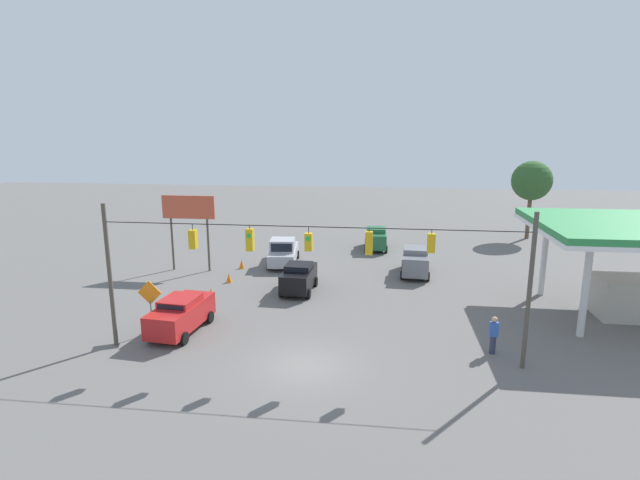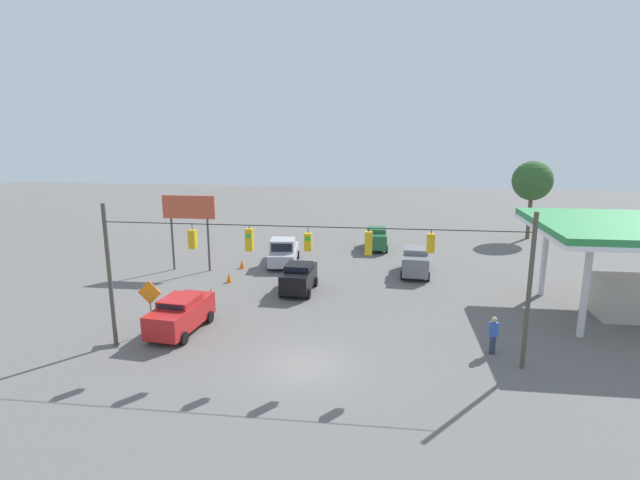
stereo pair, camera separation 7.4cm
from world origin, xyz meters
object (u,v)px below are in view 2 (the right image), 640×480
(pickup_truck_silver_withflow_far, at_px, (284,252))
(work_zone_sign, at_px, (150,297))
(sedan_grey_oncoming_far, at_px, (416,261))
(sedan_green_oncoming_deep, at_px, (376,238))
(sedan_red_parked_shoulder, at_px, (181,314))
(traffic_cone_third, at_px, (229,278))
(gas_station, at_px, (638,249))
(sedan_black_withflow_mid, at_px, (299,277))
(overhead_signal_span, at_px, (308,263))
(traffic_cone_fourth, at_px, (242,264))
(pedestrian, at_px, (493,335))
(roadside_billboard, at_px, (189,215))
(tree_horizon_left, at_px, (532,181))
(traffic_cone_nearest, at_px, (189,315))
(traffic_cone_second, at_px, (211,293))

(pickup_truck_silver_withflow_far, distance_m, work_zone_sign, 14.68)
(sedan_grey_oncoming_far, distance_m, pickup_truck_silver_withflow_far, 10.15)
(sedan_green_oncoming_deep, bearing_deg, sedan_grey_oncoming_far, 111.41)
(sedan_red_parked_shoulder, distance_m, traffic_cone_third, 8.58)
(gas_station, bearing_deg, pickup_truck_silver_withflow_far, -21.31)
(sedan_green_oncoming_deep, xyz_separation_m, sedan_black_withflow_mid, (4.78, 12.40, -0.03))
(overhead_signal_span, xyz_separation_m, gas_station, (-17.24, -7.24, -0.58))
(traffic_cone_fourth, xyz_separation_m, pedestrian, (-15.77, 12.76, 0.60))
(traffic_cone_fourth, bearing_deg, roadside_billboard, 14.32)
(roadside_billboard, relative_size, work_zone_sign, 1.98)
(traffic_cone_third, xyz_separation_m, tree_horizon_left, (-24.29, -17.27, 5.20))
(pickup_truck_silver_withflow_far, bearing_deg, gas_station, 158.69)
(gas_station, bearing_deg, tree_horizon_left, -89.85)
(traffic_cone_third, bearing_deg, pedestrian, 149.51)
(traffic_cone_nearest, distance_m, work_zone_sign, 2.78)
(sedan_red_parked_shoulder, xyz_separation_m, roadside_billboard, (3.80, -11.18, 3.23))
(pedestrian, bearing_deg, traffic_cone_nearest, -7.67)
(traffic_cone_nearest, bearing_deg, pedestrian, 172.33)
(sedan_black_withflow_mid, xyz_separation_m, traffic_cone_nearest, (5.18, 5.78, -0.63))
(traffic_cone_third, xyz_separation_m, gas_station, (-24.35, 3.31, 3.59))
(sedan_black_withflow_mid, bearing_deg, traffic_cone_nearest, 48.15)
(sedan_red_parked_shoulder, relative_size, sedan_green_oncoming_deep, 1.14)
(sedan_grey_oncoming_far, relative_size, pickup_truck_silver_withflow_far, 0.82)
(sedan_grey_oncoming_far, bearing_deg, pickup_truck_silver_withflow_far, -8.75)
(tree_horizon_left, bearing_deg, overhead_signal_span, 58.30)
(overhead_signal_span, height_order, sedan_black_withflow_mid, overhead_signal_span)
(roadside_billboard, distance_m, work_zone_sign, 12.03)
(pickup_truck_silver_withflow_far, height_order, traffic_cone_nearest, pickup_truck_silver_withflow_far)
(sedan_red_parked_shoulder, relative_size, traffic_cone_nearest, 6.94)
(overhead_signal_span, distance_m, gas_station, 18.71)
(gas_station, distance_m, roadside_billboard, 28.66)
(traffic_cone_third, xyz_separation_m, pedestrian, (-15.67, 9.22, 0.60))
(traffic_cone_third, bearing_deg, sedan_red_parked_shoulder, 90.77)
(traffic_cone_nearest, relative_size, roadside_billboard, 0.12)
(gas_station, relative_size, roadside_billboard, 1.95)
(pedestrian, relative_size, tree_horizon_left, 0.25)
(pedestrian, bearing_deg, traffic_cone_second, -20.56)
(sedan_black_withflow_mid, xyz_separation_m, pickup_truck_silver_withflow_far, (2.30, -6.41, 0.01))
(work_zone_sign, bearing_deg, traffic_cone_nearest, -123.50)
(sedan_black_withflow_mid, height_order, pickup_truck_silver_withflow_far, pickup_truck_silver_withflow_far)
(sedan_green_oncoming_deep, distance_m, tree_horizon_left, 16.32)
(traffic_cone_third, bearing_deg, roadside_billboard, -35.37)
(pedestrian, xyz_separation_m, tree_horizon_left, (-8.62, -26.50, 4.60))
(traffic_cone_fourth, height_order, roadside_billboard, roadside_billboard)
(sedan_grey_oncoming_far, bearing_deg, gas_station, 149.20)
(traffic_cone_second, height_order, traffic_cone_third, same)
(traffic_cone_second, bearing_deg, sedan_green_oncoming_deep, -124.87)
(sedan_black_withflow_mid, distance_m, traffic_cone_third, 5.31)
(traffic_cone_nearest, relative_size, pedestrian, 0.37)
(sedan_grey_oncoming_far, height_order, gas_station, gas_station)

